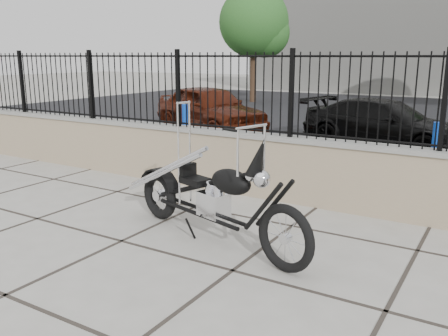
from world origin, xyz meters
name	(u,v)px	position (x,y,z in m)	size (l,w,h in m)	color
ground_plane	(122,241)	(0.00, 0.00, 0.00)	(90.00, 90.00, 0.00)	#99968E
parking_lot	(381,120)	(0.00, 12.50, 0.00)	(30.00, 30.00, 0.00)	black
retaining_wall	(230,161)	(0.00, 2.50, 0.48)	(14.00, 0.36, 0.96)	gray
iron_fence	(231,92)	(0.00, 2.50, 1.56)	(14.00, 0.08, 1.20)	black
background_building	(447,21)	(0.00, 26.50, 4.00)	(22.00, 6.00, 8.00)	beige
chopper_motorcycle	(210,173)	(0.87, 0.57, 0.81)	(2.69, 0.47, 1.61)	black
car_red	(210,109)	(-3.53, 7.33, 0.66)	(1.56, 3.89, 1.32)	#48170A
car_black	(385,124)	(1.24, 7.43, 0.56)	(1.58, 3.88, 1.13)	black
bollard_a	(185,129)	(-2.36, 4.55, 0.54)	(0.13, 0.13, 1.09)	#0B2FAA
bollard_b	(435,155)	(2.73, 4.39, 0.54)	(0.13, 0.13, 1.07)	#0B48AF
tree_left	(254,19)	(-6.75, 16.02, 3.73)	(3.16, 3.16, 5.33)	#382619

